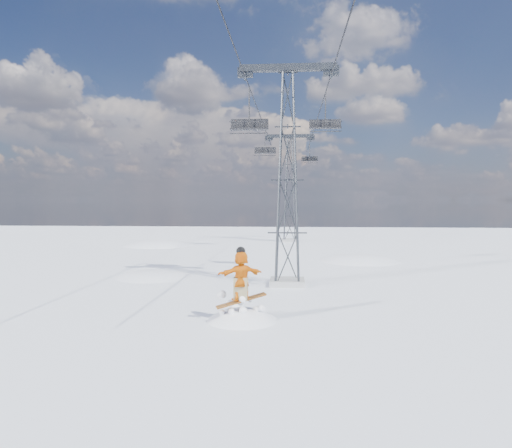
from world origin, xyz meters
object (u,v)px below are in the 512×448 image
object	(u,v)px
lift_tower_far	(290,191)
snowboarder_jump	(242,363)
lift_chair_near	(249,125)
lift_tower_near	(288,181)

from	to	relation	value
lift_tower_far	snowboarder_jump	world-z (taller)	lift_tower_far
snowboarder_jump	lift_chair_near	bearing A→B (deg)	93.65
lift_tower_far	lift_chair_near	distance (m)	23.13
lift_tower_far	lift_chair_near	xyz separation A→B (m)	(-2.20, -22.80, 3.24)
lift_tower_near	lift_chair_near	size ratio (longest dim) A/B	4.27
lift_tower_near	lift_chair_near	bearing A→B (deg)	134.94
lift_tower_far	lift_chair_near	size ratio (longest dim) A/B	4.27
lift_tower_near	lift_tower_far	size ratio (longest dim) A/B	1.00
lift_tower_near	lift_chair_near	distance (m)	4.49
lift_tower_near	lift_chair_near	world-z (taller)	lift_tower_near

